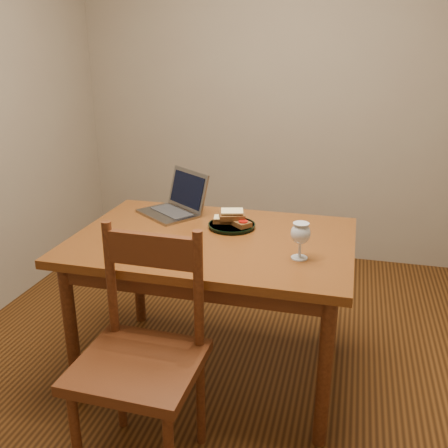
% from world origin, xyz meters
% --- Properties ---
extents(floor, '(3.20, 3.20, 0.02)m').
position_xyz_m(floor, '(0.00, 0.00, -0.01)').
color(floor, black).
rests_on(floor, ground).
extents(back_wall, '(3.20, 0.02, 2.60)m').
position_xyz_m(back_wall, '(0.00, 1.61, 1.30)').
color(back_wall, gray).
rests_on(back_wall, floor).
extents(table, '(1.30, 0.90, 0.74)m').
position_xyz_m(table, '(-0.11, -0.06, 0.65)').
color(table, '#4A240C').
rests_on(table, floor).
extents(chair, '(0.46, 0.44, 0.49)m').
position_xyz_m(chair, '(-0.21, -0.70, 0.53)').
color(chair, '#37180B').
rests_on(chair, floor).
extents(plate, '(0.23, 0.23, 0.02)m').
position_xyz_m(plate, '(-0.06, 0.09, 0.75)').
color(plate, black).
rests_on(plate, table).
extents(sandwich_cheese, '(0.12, 0.08, 0.03)m').
position_xyz_m(sandwich_cheese, '(-0.10, 0.10, 0.78)').
color(sandwich_cheese, '#381E0C').
rests_on(sandwich_cheese, plate).
extents(sandwich_tomato, '(0.13, 0.12, 0.03)m').
position_xyz_m(sandwich_tomato, '(-0.01, 0.08, 0.78)').
color(sandwich_tomato, '#381E0C').
rests_on(sandwich_tomato, plate).
extents(sandwich_top, '(0.14, 0.11, 0.04)m').
position_xyz_m(sandwich_top, '(-0.06, 0.09, 0.81)').
color(sandwich_top, '#381E0C').
rests_on(sandwich_top, plate).
extents(milk_glass, '(0.08, 0.08, 0.16)m').
position_xyz_m(milk_glass, '(0.31, -0.20, 0.82)').
color(milk_glass, white).
rests_on(milk_glass, table).
extents(laptop, '(0.41, 0.40, 0.22)m').
position_xyz_m(laptop, '(-0.40, 0.24, 0.80)').
color(laptop, slate).
rests_on(laptop, table).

